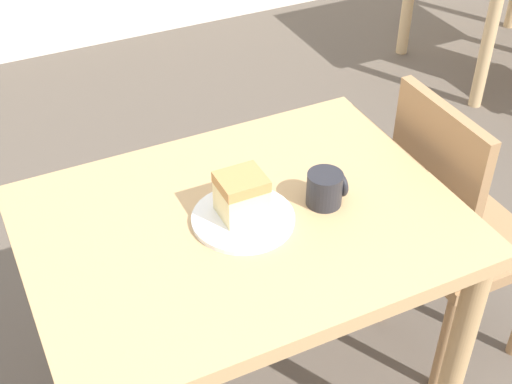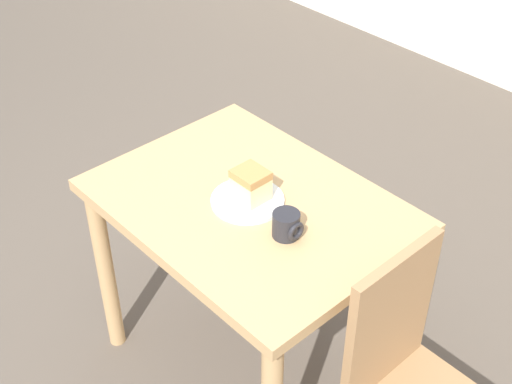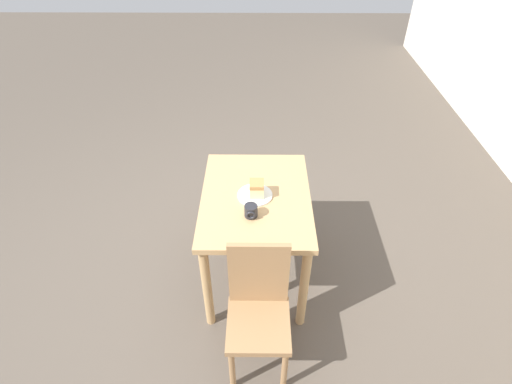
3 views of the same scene
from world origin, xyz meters
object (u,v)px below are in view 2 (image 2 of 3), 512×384
plate (248,200)px  coffee_mug (287,225)px  cake_slice (251,185)px  dining_table_near (250,232)px

plate → coffee_mug: 0.20m
cake_slice → coffee_mug: size_ratio=1.13×
cake_slice → dining_table_near: bearing=-98.4°
dining_table_near → coffee_mug: 0.26m
dining_table_near → cake_slice: cake_slice is taller
plate → cake_slice: size_ratio=2.27×
plate → coffee_mug: (0.20, -0.02, 0.03)m
plate → coffee_mug: coffee_mug is taller
dining_table_near → coffee_mug: bearing=-8.4°
plate → cake_slice: (0.00, 0.01, 0.06)m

